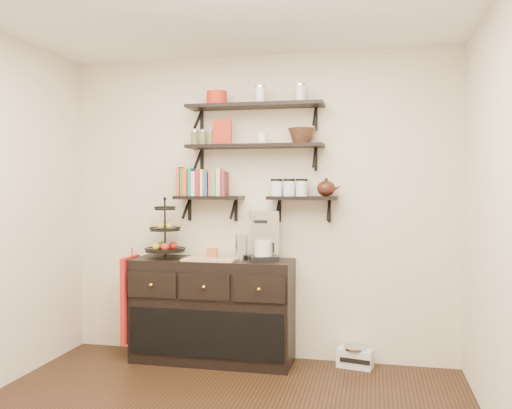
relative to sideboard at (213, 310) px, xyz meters
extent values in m
cube|color=silver|center=(0.35, 0.24, 0.90)|extent=(3.50, 0.02, 2.70)
cube|color=black|center=(0.35, 0.10, 1.78)|extent=(1.20, 0.27, 0.03)
cube|color=black|center=(-0.17, 0.22, 1.67)|extent=(0.02, 0.03, 0.20)
cube|color=black|center=(0.87, 0.22, 1.67)|extent=(0.02, 0.03, 0.20)
cube|color=black|center=(0.35, 0.10, 1.43)|extent=(1.20, 0.27, 0.03)
cube|color=black|center=(-0.17, 0.22, 1.32)|extent=(0.02, 0.03, 0.20)
cube|color=black|center=(0.87, 0.22, 1.32)|extent=(0.02, 0.03, 0.20)
cube|color=black|center=(-0.07, 0.11, 0.98)|extent=(0.60, 0.25, 0.03)
cube|color=black|center=(-0.29, 0.22, 0.87)|extent=(0.02, 0.03, 0.20)
cube|color=black|center=(0.15, 0.22, 0.87)|extent=(0.03, 0.03, 0.20)
cube|color=black|center=(0.77, 0.11, 0.98)|extent=(0.60, 0.25, 0.03)
cube|color=black|center=(0.55, 0.22, 0.87)|extent=(0.03, 0.03, 0.20)
cube|color=black|center=(0.99, 0.22, 0.87)|extent=(0.02, 0.03, 0.20)
cube|color=#C74827|center=(-0.32, 0.12, 1.10)|extent=(0.02, 0.15, 0.20)
cube|color=#257341|center=(-0.29, 0.12, 1.12)|extent=(0.03, 0.15, 0.24)
cube|color=#F44D0F|center=(-0.25, 0.12, 1.10)|extent=(0.04, 0.15, 0.21)
cube|color=#0F8281|center=(-0.22, 0.12, 1.12)|extent=(0.03, 0.15, 0.25)
cube|color=beige|center=(-0.18, 0.12, 1.11)|extent=(0.03, 0.15, 0.22)
cube|color=#A8144B|center=(-0.14, 0.12, 1.13)|extent=(0.04, 0.15, 0.26)
cube|color=yellow|center=(-0.10, 0.12, 1.11)|extent=(0.03, 0.15, 0.23)
cube|color=#304B8E|center=(-0.07, 0.12, 1.10)|extent=(0.03, 0.15, 0.20)
cube|color=#BC3D35|center=(-0.03, 0.12, 1.12)|extent=(0.04, 0.15, 0.24)
cube|color=#50974D|center=(0.01, 0.12, 1.10)|extent=(0.03, 0.15, 0.21)
cube|color=beige|center=(0.05, 0.12, 1.12)|extent=(0.03, 0.15, 0.25)
cube|color=maroon|center=(0.08, 0.12, 1.11)|extent=(0.02, 0.15, 0.22)
cylinder|color=silver|center=(0.54, 0.12, 1.06)|extent=(0.10, 0.10, 0.13)
cylinder|color=silver|center=(0.65, 0.12, 1.06)|extent=(0.10, 0.10, 0.13)
cylinder|color=silver|center=(0.76, 0.12, 1.06)|extent=(0.10, 0.10, 0.13)
cube|color=black|center=(0.00, 0.00, 0.00)|extent=(1.40, 0.45, 0.90)
cube|color=tan|center=(0.00, 0.00, 0.46)|extent=(0.45, 0.41, 0.02)
sphere|color=gold|center=(-0.47, -0.25, 0.25)|extent=(0.04, 0.04, 0.04)
sphere|color=gold|center=(0.00, -0.25, 0.25)|extent=(0.04, 0.04, 0.04)
sphere|color=gold|center=(0.47, -0.25, 0.25)|extent=(0.04, 0.04, 0.04)
cylinder|color=black|center=(-0.44, 0.00, 0.71)|extent=(0.02, 0.02, 0.51)
cylinder|color=black|center=(-0.44, 0.00, 0.51)|extent=(0.35, 0.35, 0.01)
cylinder|color=black|center=(-0.44, 0.00, 0.69)|extent=(0.27, 0.27, 0.02)
cylinder|color=black|center=(-0.44, 0.00, 0.88)|extent=(0.19, 0.19, 0.02)
sphere|color=#B21914|center=(-0.38, 0.04, 0.55)|extent=(0.07, 0.07, 0.07)
sphere|color=gold|center=(-0.48, 0.00, 0.73)|extent=(0.06, 0.06, 0.06)
cube|color=#9A5123|center=(0.00, 0.00, 0.50)|extent=(0.08, 0.08, 0.08)
cube|color=black|center=(0.45, 0.00, 0.47)|extent=(0.29, 0.28, 0.04)
cube|color=silver|center=(0.45, 0.07, 0.65)|extent=(0.25, 0.16, 0.36)
cube|color=silver|center=(0.45, 0.00, 0.84)|extent=(0.29, 0.28, 0.07)
cylinder|color=silver|center=(0.45, -0.02, 0.56)|extent=(0.19, 0.19, 0.14)
cylinder|color=silver|center=(0.26, -0.02, 0.56)|extent=(0.11, 0.11, 0.22)
cube|color=#B21613|center=(-0.73, -0.10, 0.09)|extent=(0.04, 0.32, 0.75)
cube|color=silver|center=(1.23, 0.10, -0.37)|extent=(0.32, 0.20, 0.16)
cylinder|color=silver|center=(1.23, 0.10, -0.29)|extent=(0.23, 0.23, 0.02)
cube|color=black|center=(1.23, 0.02, -0.37)|extent=(0.25, 0.06, 0.04)
cube|color=#B32414|center=(0.06, 0.10, 1.56)|extent=(0.17, 0.08, 0.22)
cylinder|color=white|center=(0.42, 0.10, 1.50)|extent=(0.09, 0.09, 0.10)
cylinder|color=#B32414|center=(0.01, 0.10, 1.86)|extent=(0.18, 0.18, 0.12)
camera|label=1|loc=(1.37, -4.51, 1.09)|focal=38.00mm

